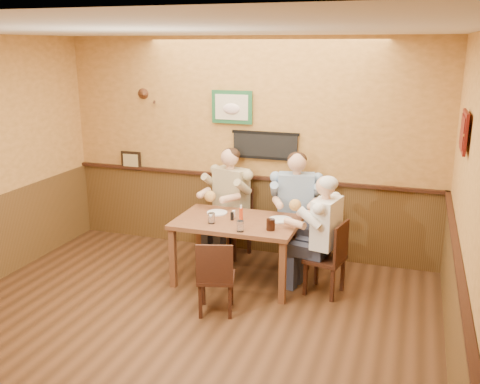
# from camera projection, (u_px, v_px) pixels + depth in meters

# --- Properties ---
(room) EXTENTS (5.02, 5.03, 2.81)m
(room) POSITION_uv_depth(u_px,v_px,m) (181.00, 163.00, 4.67)
(room) COLOR #372010
(room) RESTS_ON ground
(dining_table) EXTENTS (1.40, 0.90, 0.75)m
(dining_table) POSITION_uv_depth(u_px,v_px,m) (237.00, 228.00, 6.14)
(dining_table) COLOR brown
(dining_table) RESTS_ON ground
(chair_back_left) EXTENTS (0.52, 0.52, 0.90)m
(chair_back_left) POSITION_uv_depth(u_px,v_px,m) (231.00, 222.00, 6.97)
(chair_back_left) COLOR #361C11
(chair_back_left) RESTS_ON ground
(chair_back_right) EXTENTS (0.49, 0.49, 0.90)m
(chair_back_right) POSITION_uv_depth(u_px,v_px,m) (295.00, 229.00, 6.69)
(chair_back_right) COLOR #361C11
(chair_back_right) RESTS_ON ground
(chair_right_end) EXTENTS (0.46, 0.46, 0.85)m
(chair_right_end) POSITION_uv_depth(u_px,v_px,m) (325.00, 257.00, 5.89)
(chair_right_end) COLOR #361C11
(chair_right_end) RESTS_ON ground
(chair_near_side) EXTENTS (0.46, 0.46, 0.80)m
(chair_near_side) POSITION_uv_depth(u_px,v_px,m) (216.00, 276.00, 5.47)
(chair_near_side) COLOR #361C11
(chair_near_side) RESTS_ON ground
(diner_tan_shirt) EXTENTS (0.74, 0.74, 1.29)m
(diner_tan_shirt) POSITION_uv_depth(u_px,v_px,m) (231.00, 208.00, 6.92)
(diner_tan_shirt) COLOR tan
(diner_tan_shirt) RESTS_ON ground
(diner_blue_polo) EXTENTS (0.70, 0.70, 1.29)m
(diner_blue_polo) POSITION_uv_depth(u_px,v_px,m) (296.00, 215.00, 6.64)
(diner_blue_polo) COLOR #7F9CBF
(diner_blue_polo) RESTS_ON ground
(diner_white_elder) EXTENTS (0.66, 0.66, 1.21)m
(diner_white_elder) POSITION_uv_depth(u_px,v_px,m) (326.00, 242.00, 5.84)
(diner_white_elder) COLOR white
(diner_white_elder) RESTS_ON ground
(water_glass_left) EXTENTS (0.10, 0.10, 0.12)m
(water_glass_left) POSITION_uv_depth(u_px,v_px,m) (212.00, 218.00, 5.99)
(water_glass_left) COLOR silver
(water_glass_left) RESTS_ON dining_table
(water_glass_mid) EXTENTS (0.09, 0.09, 0.12)m
(water_glass_mid) POSITION_uv_depth(u_px,v_px,m) (240.00, 226.00, 5.73)
(water_glass_mid) COLOR silver
(water_glass_mid) RESTS_ON dining_table
(cola_tumbler) EXTENTS (0.11, 0.11, 0.12)m
(cola_tumbler) POSITION_uv_depth(u_px,v_px,m) (271.00, 225.00, 5.77)
(cola_tumbler) COLOR black
(cola_tumbler) RESTS_ON dining_table
(hot_sauce_bottle) EXTENTS (0.05, 0.05, 0.17)m
(hot_sauce_bottle) POSITION_uv_depth(u_px,v_px,m) (241.00, 214.00, 6.07)
(hot_sauce_bottle) COLOR #BB3814
(hot_sauce_bottle) RESTS_ON dining_table
(salt_shaker) EXTENTS (0.05, 0.05, 0.09)m
(salt_shaker) POSITION_uv_depth(u_px,v_px,m) (234.00, 214.00, 6.17)
(salt_shaker) COLOR white
(salt_shaker) RESTS_ON dining_table
(pepper_shaker) EXTENTS (0.04, 0.04, 0.09)m
(pepper_shaker) POSITION_uv_depth(u_px,v_px,m) (232.00, 216.00, 6.10)
(pepper_shaker) COLOR black
(pepper_shaker) RESTS_ON dining_table
(plate_far_left) EXTENTS (0.29, 0.29, 0.02)m
(plate_far_left) POSITION_uv_depth(u_px,v_px,m) (217.00, 213.00, 6.36)
(plate_far_left) COLOR silver
(plate_far_left) RESTS_ON dining_table
(plate_far_right) EXTENTS (0.30, 0.30, 0.02)m
(plate_far_right) POSITION_uv_depth(u_px,v_px,m) (280.00, 220.00, 6.10)
(plate_far_right) COLOR silver
(plate_far_right) RESTS_ON dining_table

